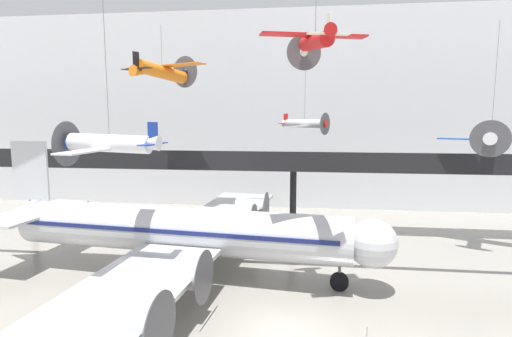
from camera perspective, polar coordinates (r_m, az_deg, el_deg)
ground_plane at (r=24.30m, az=3.60°, el=-22.48°), size 260.00×260.00×0.00m
hangar_back_wall at (r=53.94m, az=5.82°, el=8.23°), size 140.00×3.00×25.71m
mezzanine_walkway at (r=41.36m, az=5.33°, el=0.36°), size 110.00×3.20×8.63m
airliner_silver_main at (r=31.09m, az=-11.14°, el=-8.73°), size 32.26×36.73×10.15m
suspended_plane_silver_racer at (r=42.25m, az=6.98°, el=6.37°), size 5.40×6.06×10.24m
suspended_plane_orange_highwing at (r=40.09m, az=-13.27°, el=13.35°), size 8.75×7.61×5.62m
suspended_plane_red_highwing at (r=25.04m, az=8.45°, el=17.59°), size 6.52×5.48×5.54m
suspended_plane_blue_trainer at (r=41.82m, az=30.56°, el=4.05°), size 8.51×7.44×11.71m
suspended_plane_white_twin at (r=25.76m, az=-20.19°, el=3.35°), size 6.46×7.94×11.40m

